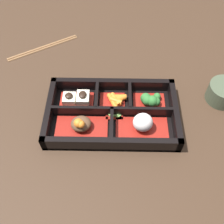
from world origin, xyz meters
TOP-DOWN VIEW (x-y plane):
  - ground_plane at (0.00, 0.00)m, footprint 3.00×3.00m
  - bento_base at (0.00, 0.00)m, footprint 0.33×0.20m
  - bento_rim at (-0.00, -0.00)m, footprint 0.33×0.20m
  - bowl_rice at (-0.07, 0.04)m, footprint 0.13×0.06m
  - bowl_stew at (0.07, 0.04)m, footprint 0.13×0.06m
  - bowl_greens at (-0.10, -0.04)m, footprint 0.08×0.06m
  - bowl_carrots at (-0.01, -0.04)m, footprint 0.07×0.06m
  - bowl_tofu at (0.09, -0.04)m, footprint 0.09×0.06m
  - bowl_pickles at (-0.01, -0.00)m, footprint 0.04×0.03m
  - tea_cup at (-0.30, -0.07)m, footprint 0.08×0.08m
  - chopsticks at (0.23, -0.27)m, footprint 0.21×0.13m

SIDE VIEW (x-z plane):
  - ground_plane at x=0.00m, z-range 0.00..0.00m
  - chopsticks at x=0.23m, z-range 0.00..0.01m
  - bento_base at x=0.00m, z-range 0.00..0.01m
  - bowl_pickles at x=-0.01m, z-range 0.01..0.02m
  - bowl_carrots at x=-0.01m, z-range 0.01..0.03m
  - bento_rim at x=0.00m, z-range 0.00..0.04m
  - bowl_tofu at x=0.09m, z-range 0.00..0.04m
  - bowl_greens at x=-0.10m, z-range 0.01..0.04m
  - bowl_stew at x=0.07m, z-range 0.00..0.05m
  - tea_cup at x=-0.30m, z-range 0.00..0.05m
  - bowl_rice at x=-0.07m, z-range 0.00..0.06m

